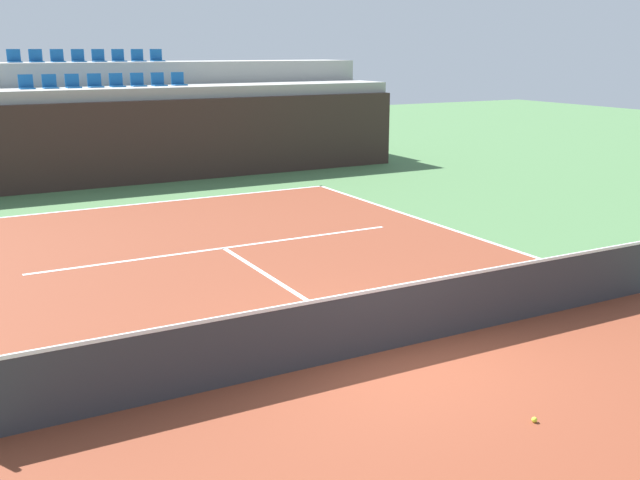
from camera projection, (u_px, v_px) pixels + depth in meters
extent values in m
plane|color=#477042|center=(386.00, 351.00, 10.64)|extent=(80.00, 80.00, 0.00)
cube|color=brown|center=(386.00, 351.00, 10.64)|extent=(11.00, 24.00, 0.01)
cube|color=white|center=(152.00, 203.00, 20.79)|extent=(11.00, 0.10, 0.00)
cube|color=white|center=(224.00, 248.00, 16.07)|extent=(8.26, 0.10, 0.00)
cube|color=white|center=(288.00, 289.00, 13.35)|extent=(0.10, 6.40, 0.00)
cube|color=#33231E|center=(121.00, 144.00, 23.18)|extent=(20.06, 0.30, 2.64)
cube|color=#9E9E99|center=(110.00, 134.00, 24.28)|extent=(20.06, 2.40, 3.02)
cube|color=#9E9E99|center=(94.00, 116.00, 26.22)|extent=(20.06, 2.40, 3.78)
cube|color=#145193|center=(27.00, 88.00, 22.76)|extent=(0.44, 0.44, 0.04)
cube|color=#145193|center=(26.00, 81.00, 22.88)|extent=(0.44, 0.04, 0.40)
cube|color=#145193|center=(51.00, 88.00, 23.09)|extent=(0.44, 0.44, 0.04)
cube|color=#145193|center=(49.00, 80.00, 23.20)|extent=(0.44, 0.04, 0.40)
cube|color=#145193|center=(74.00, 87.00, 23.41)|extent=(0.44, 0.44, 0.04)
cube|color=#145193|center=(72.00, 80.00, 23.52)|extent=(0.44, 0.04, 0.40)
cube|color=#145193|center=(96.00, 87.00, 23.73)|extent=(0.44, 0.44, 0.04)
cube|color=#145193|center=(94.00, 80.00, 23.85)|extent=(0.44, 0.04, 0.40)
cube|color=#145193|center=(118.00, 86.00, 24.05)|extent=(0.44, 0.44, 0.04)
cube|color=#145193|center=(116.00, 79.00, 24.17)|extent=(0.44, 0.04, 0.40)
cube|color=#145193|center=(139.00, 86.00, 24.37)|extent=(0.44, 0.44, 0.04)
cube|color=#145193|center=(137.00, 79.00, 24.49)|extent=(0.44, 0.04, 0.40)
cube|color=#145193|center=(159.00, 85.00, 24.70)|extent=(0.44, 0.44, 0.04)
cube|color=#145193|center=(157.00, 78.00, 24.81)|extent=(0.44, 0.04, 0.40)
cube|color=#145193|center=(180.00, 85.00, 25.02)|extent=(0.44, 0.44, 0.04)
cube|color=#145193|center=(177.00, 78.00, 25.13)|extent=(0.44, 0.04, 0.40)
cube|color=#145193|center=(15.00, 62.00, 24.61)|extent=(0.44, 0.44, 0.04)
cube|color=#145193|center=(14.00, 55.00, 24.73)|extent=(0.44, 0.04, 0.40)
cube|color=#145193|center=(37.00, 62.00, 24.94)|extent=(0.44, 0.44, 0.04)
cube|color=#145193|center=(35.00, 55.00, 25.05)|extent=(0.44, 0.04, 0.40)
cube|color=#145193|center=(58.00, 62.00, 25.26)|extent=(0.44, 0.44, 0.04)
cube|color=#145193|center=(57.00, 55.00, 25.37)|extent=(0.44, 0.04, 0.40)
cube|color=#145193|center=(79.00, 61.00, 25.58)|extent=(0.44, 0.44, 0.04)
cube|color=#145193|center=(78.00, 55.00, 25.69)|extent=(0.44, 0.04, 0.40)
cube|color=#145193|center=(100.00, 61.00, 25.90)|extent=(0.44, 0.44, 0.04)
cube|color=#145193|center=(98.00, 55.00, 26.02)|extent=(0.44, 0.04, 0.40)
cube|color=#145193|center=(119.00, 61.00, 26.22)|extent=(0.44, 0.44, 0.04)
cube|color=#145193|center=(118.00, 55.00, 26.34)|extent=(0.44, 0.04, 0.40)
cube|color=#145193|center=(139.00, 61.00, 26.55)|extent=(0.44, 0.44, 0.04)
cube|color=#145193|center=(137.00, 55.00, 26.66)|extent=(0.44, 0.04, 0.40)
cube|color=#145193|center=(158.00, 61.00, 26.87)|extent=(0.44, 0.44, 0.04)
cube|color=#145193|center=(156.00, 55.00, 26.98)|extent=(0.44, 0.04, 0.40)
cube|color=#333338|center=(387.00, 320.00, 10.52)|extent=(10.90, 0.02, 0.92)
cube|color=white|center=(387.00, 288.00, 10.40)|extent=(10.90, 0.04, 0.05)
sphere|color=#CCE033|center=(534.00, 420.00, 8.58)|extent=(0.07, 0.07, 0.07)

